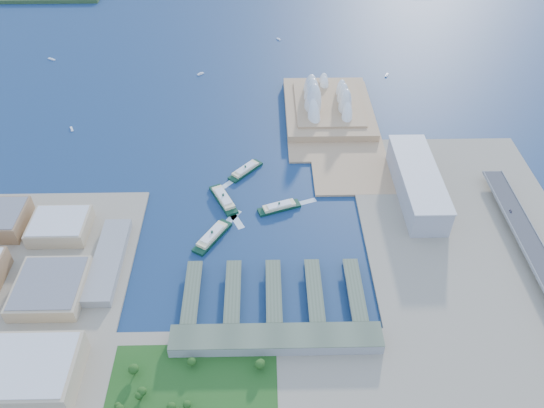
{
  "coord_description": "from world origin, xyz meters",
  "views": [
    {
      "loc": [
        5.51,
        -423.31,
        435.51
      ],
      "look_at": [
        14.69,
        47.51,
        18.0
      ],
      "focal_mm": 35.0,
      "sensor_mm": 36.0,
      "label": 1
    }
  ],
  "objects_px": {
    "car_c": "(511,211)",
    "ferry_a": "(223,197)",
    "ferry_d": "(279,206)",
    "ferry_b": "(245,169)",
    "toaster_building": "(417,183)",
    "opera_house": "(329,94)",
    "ferry_c": "(212,235)"
  },
  "relations": [
    {
      "from": "toaster_building",
      "to": "ferry_c",
      "type": "xyz_separation_m",
      "value": [
        -249.81,
        -70.42,
        -14.84
      ]
    },
    {
      "from": "opera_house",
      "to": "ferry_b",
      "type": "xyz_separation_m",
      "value": [
        -123.9,
        -147.01,
        -26.89
      ]
    },
    {
      "from": "ferry_a",
      "to": "ferry_d",
      "type": "height_order",
      "value": "ferry_a"
    },
    {
      "from": "ferry_c",
      "to": "car_c",
      "type": "distance_m",
      "value": 351.69
    },
    {
      "from": "ferry_d",
      "to": "car_c",
      "type": "height_order",
      "value": "car_c"
    },
    {
      "from": "ferry_a",
      "to": "ferry_d",
      "type": "relative_size",
      "value": 1.12
    },
    {
      "from": "toaster_building",
      "to": "ferry_a",
      "type": "relative_size",
      "value": 2.59
    },
    {
      "from": "opera_house",
      "to": "ferry_a",
      "type": "bearing_deg",
      "value": -126.21
    },
    {
      "from": "ferry_b",
      "to": "toaster_building",
      "type": "bearing_deg",
      "value": 28.15
    },
    {
      "from": "ferry_c",
      "to": "ferry_b",
      "type": "bearing_deg",
      "value": -74.45
    },
    {
      "from": "ferry_a",
      "to": "ferry_d",
      "type": "bearing_deg",
      "value": -38.58
    },
    {
      "from": "opera_house",
      "to": "car_c",
      "type": "distance_m",
      "value": 313.2
    },
    {
      "from": "opera_house",
      "to": "ferry_d",
      "type": "height_order",
      "value": "opera_house"
    },
    {
      "from": "car_c",
      "to": "opera_house",
      "type": "bearing_deg",
      "value": 127.64
    },
    {
      "from": "opera_house",
      "to": "toaster_building",
      "type": "distance_m",
      "value": 219.62
    },
    {
      "from": "ferry_c",
      "to": "opera_house",
      "type": "bearing_deg",
      "value": -88.81
    },
    {
      "from": "opera_house",
      "to": "toaster_building",
      "type": "xyz_separation_m",
      "value": [
        90.0,
        -200.0,
        -11.5
      ]
    },
    {
      "from": "ferry_b",
      "to": "car_c",
      "type": "height_order",
      "value": "car_c"
    },
    {
      "from": "ferry_a",
      "to": "toaster_building",
      "type": "bearing_deg",
      "value": -24.32
    },
    {
      "from": "ferry_a",
      "to": "ferry_b",
      "type": "distance_m",
      "value": 63.87
    },
    {
      "from": "opera_house",
      "to": "car_c",
      "type": "xyz_separation_m",
      "value": [
        191.0,
        -247.67,
        -16.46
      ]
    },
    {
      "from": "opera_house",
      "to": "ferry_c",
      "type": "height_order",
      "value": "opera_house"
    },
    {
      "from": "car_c",
      "to": "ferry_a",
      "type": "bearing_deg",
      "value": 172.9
    },
    {
      "from": "ferry_c",
      "to": "car_c",
      "type": "xyz_separation_m",
      "value": [
        350.81,
        22.75,
        9.88
      ]
    },
    {
      "from": "ferry_b",
      "to": "car_c",
      "type": "relative_size",
      "value": 11.37
    },
    {
      "from": "ferry_d",
      "to": "ferry_a",
      "type": "bearing_deg",
      "value": 57.47
    },
    {
      "from": "toaster_building",
      "to": "ferry_b",
      "type": "xyz_separation_m",
      "value": [
        -213.9,
        52.99,
        -15.39
      ]
    },
    {
      "from": "ferry_d",
      "to": "opera_house",
      "type": "bearing_deg",
      "value": -39.7
    },
    {
      "from": "ferry_a",
      "to": "ferry_b",
      "type": "relative_size",
      "value": 1.11
    },
    {
      "from": "toaster_building",
      "to": "ferry_c",
      "type": "relative_size",
      "value": 2.59
    },
    {
      "from": "ferry_a",
      "to": "ferry_b",
      "type": "xyz_separation_m",
      "value": [
        26.35,
        58.18,
        -0.54
      ]
    },
    {
      "from": "ferry_b",
      "to": "car_c",
      "type": "bearing_deg",
      "value": 24.34
    }
  ]
}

